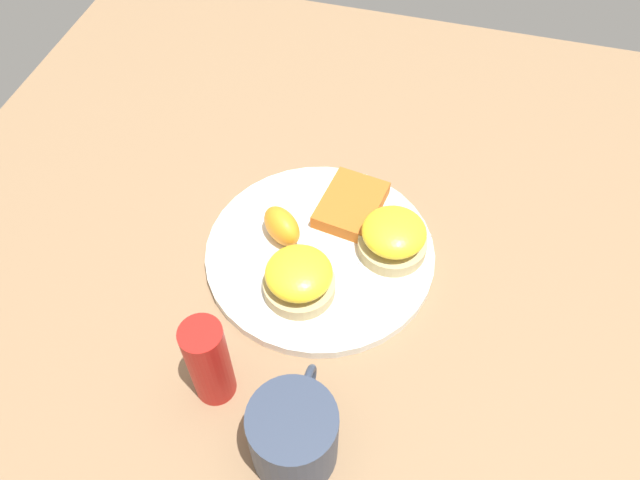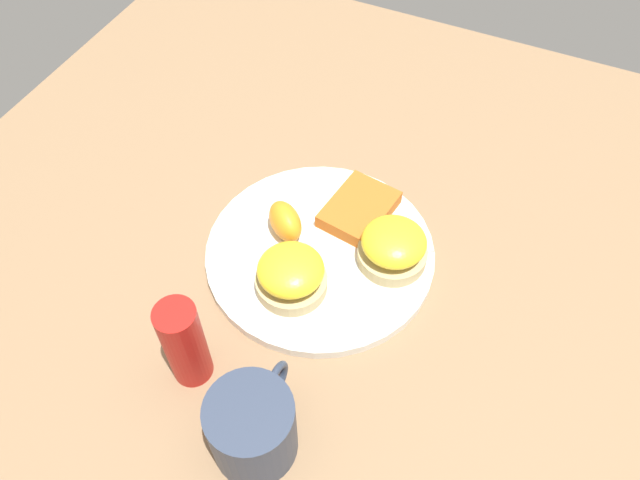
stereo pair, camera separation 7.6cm
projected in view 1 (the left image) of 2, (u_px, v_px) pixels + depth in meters
The scene contains 9 objects.
ground_plane at pixel (320, 256), 0.79m from camera, with size 1.10×1.10×0.00m, color #846647.
plate at pixel (320, 253), 0.79m from camera, with size 0.29×0.29×0.01m, color silver.
sandwich_benedict_left at pixel (299, 278), 0.72m from camera, with size 0.09×0.09×0.05m.
sandwich_benedict_right at pixel (393, 237), 0.76m from camera, with size 0.09×0.09×0.05m.
hashbrown_patty at pixel (351, 205), 0.81m from camera, with size 0.10×0.07×0.02m, color #B45C1F.
orange_wedge at pixel (282, 226), 0.78m from camera, with size 0.06×0.04×0.04m, color orange.
fork at pixel (364, 258), 0.77m from camera, with size 0.16×0.17×0.00m.
cup at pixel (294, 435), 0.61m from camera, with size 0.12×0.09×0.09m.
condiment_bottle at pixel (209, 362), 0.64m from camera, with size 0.04×0.04×0.12m, color #B21914.
Camera 1 is at (-0.45, -0.12, 0.64)m, focal length 35.00 mm.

